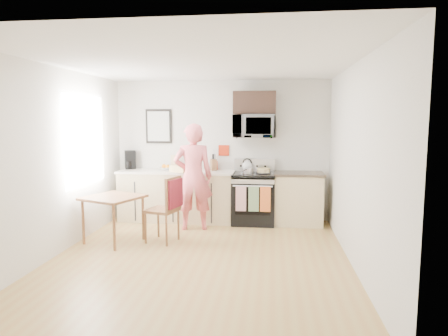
# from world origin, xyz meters

# --- Properties ---
(floor) EXTENTS (4.60, 4.60, 0.00)m
(floor) POSITION_xyz_m (0.00, 0.00, 0.00)
(floor) COLOR #A1753E
(floor) RESTS_ON ground
(back_wall) EXTENTS (4.00, 0.04, 2.60)m
(back_wall) POSITION_xyz_m (0.00, 2.30, 1.30)
(back_wall) COLOR beige
(back_wall) RESTS_ON floor
(front_wall) EXTENTS (4.00, 0.04, 2.60)m
(front_wall) POSITION_xyz_m (0.00, -2.30, 1.30)
(front_wall) COLOR beige
(front_wall) RESTS_ON floor
(left_wall) EXTENTS (0.04, 4.60, 2.60)m
(left_wall) POSITION_xyz_m (-2.00, 0.00, 1.30)
(left_wall) COLOR beige
(left_wall) RESTS_ON floor
(right_wall) EXTENTS (0.04, 4.60, 2.60)m
(right_wall) POSITION_xyz_m (2.00, 0.00, 1.30)
(right_wall) COLOR beige
(right_wall) RESTS_ON floor
(ceiling) EXTENTS (4.00, 4.60, 0.04)m
(ceiling) POSITION_xyz_m (0.00, 0.00, 2.60)
(ceiling) COLOR white
(ceiling) RESTS_ON back_wall
(window) EXTENTS (0.06, 1.40, 1.50)m
(window) POSITION_xyz_m (-1.96, 0.80, 1.55)
(window) COLOR silver
(window) RESTS_ON left_wall
(cabinet_left) EXTENTS (2.10, 0.60, 0.90)m
(cabinet_left) POSITION_xyz_m (-0.80, 2.00, 0.45)
(cabinet_left) COLOR tan
(cabinet_left) RESTS_ON floor
(countertop_left) EXTENTS (2.14, 0.64, 0.04)m
(countertop_left) POSITION_xyz_m (-0.80, 2.00, 0.92)
(countertop_left) COLOR beige
(countertop_left) RESTS_ON cabinet_left
(cabinet_right) EXTENTS (0.84, 0.60, 0.90)m
(cabinet_right) POSITION_xyz_m (1.43, 2.00, 0.45)
(cabinet_right) COLOR tan
(cabinet_right) RESTS_ON floor
(countertop_right) EXTENTS (0.88, 0.64, 0.04)m
(countertop_right) POSITION_xyz_m (1.43, 2.00, 0.92)
(countertop_right) COLOR black
(countertop_right) RESTS_ON cabinet_right
(range) EXTENTS (0.76, 0.70, 1.16)m
(range) POSITION_xyz_m (0.63, 1.98, 0.44)
(range) COLOR black
(range) RESTS_ON floor
(microwave) EXTENTS (0.76, 0.51, 0.42)m
(microwave) POSITION_xyz_m (0.63, 2.08, 1.76)
(microwave) COLOR #BCBCC1
(microwave) RESTS_ON back_wall
(upper_cabinet) EXTENTS (0.76, 0.35, 0.40)m
(upper_cabinet) POSITION_xyz_m (0.63, 2.12, 2.18)
(upper_cabinet) COLOR black
(upper_cabinet) RESTS_ON back_wall
(wall_art) EXTENTS (0.50, 0.04, 0.65)m
(wall_art) POSITION_xyz_m (-1.20, 2.28, 1.75)
(wall_art) COLOR black
(wall_art) RESTS_ON back_wall
(wall_trivet) EXTENTS (0.20, 0.02, 0.20)m
(wall_trivet) POSITION_xyz_m (0.05, 2.28, 1.30)
(wall_trivet) COLOR #B6280F
(wall_trivet) RESTS_ON back_wall
(person) EXTENTS (0.74, 0.56, 1.82)m
(person) POSITION_xyz_m (-0.37, 1.45, 0.91)
(person) COLOR #DC3C3E
(person) RESTS_ON floor
(dining_table) EXTENTS (0.86, 0.86, 0.71)m
(dining_table) POSITION_xyz_m (-1.45, 0.59, 0.63)
(dining_table) COLOR brown
(dining_table) RESTS_ON floor
(chair) EXTENTS (0.57, 0.53, 1.02)m
(chair) POSITION_xyz_m (-0.57, 0.65, 0.66)
(chair) COLOR brown
(chair) RESTS_ON floor
(knife_block) EXTENTS (0.14, 0.16, 0.21)m
(knife_block) POSITION_xyz_m (-0.12, 2.12, 1.04)
(knife_block) COLOR brown
(knife_block) RESTS_ON countertop_left
(utensil_crock) EXTENTS (0.13, 0.13, 0.39)m
(utensil_crock) POSITION_xyz_m (-0.12, 2.22, 1.10)
(utensil_crock) COLOR #B6280F
(utensil_crock) RESTS_ON countertop_left
(fruit_bowl) EXTENTS (0.28, 0.28, 0.11)m
(fruit_bowl) POSITION_xyz_m (-1.01, 2.05, 0.98)
(fruit_bowl) COLOR silver
(fruit_bowl) RESTS_ON countertop_left
(milk_carton) EXTENTS (0.12, 0.12, 0.27)m
(milk_carton) POSITION_xyz_m (-0.88, 2.12, 1.08)
(milk_carton) COLOR #D1B57D
(milk_carton) RESTS_ON countertop_left
(coffee_maker) EXTENTS (0.28, 0.32, 0.35)m
(coffee_maker) POSITION_xyz_m (-1.75, 2.18, 1.10)
(coffee_maker) COLOR black
(coffee_maker) RESTS_ON countertop_left
(bread_bag) EXTENTS (0.37, 0.29, 0.12)m
(bread_bag) POSITION_xyz_m (-0.70, 1.78, 1.00)
(bread_bag) COLOR tan
(bread_bag) RESTS_ON countertop_left
(cake) EXTENTS (0.27, 0.27, 0.09)m
(cake) POSITION_xyz_m (0.81, 1.94, 0.97)
(cake) COLOR black
(cake) RESTS_ON range
(kettle) EXTENTS (0.19, 0.19, 0.24)m
(kettle) POSITION_xyz_m (0.50, 2.17, 1.03)
(kettle) COLOR silver
(kettle) RESTS_ON range
(pot) EXTENTS (0.18, 0.29, 0.09)m
(pot) POSITION_xyz_m (0.53, 1.89, 0.97)
(pot) COLOR #BCBCC1
(pot) RESTS_ON range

